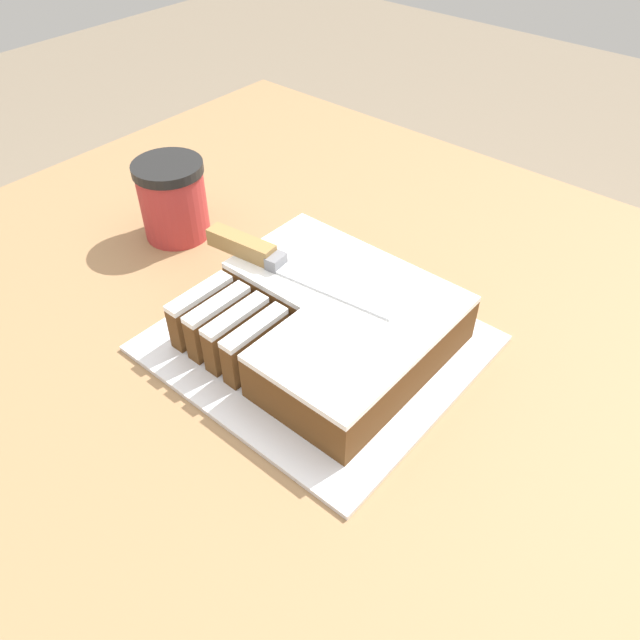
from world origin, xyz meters
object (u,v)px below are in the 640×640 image
cake_board (320,341)px  cake (328,320)px  coffee_cup (173,199)px  knife (260,254)px

cake_board → cake: (0.01, 0.01, 0.03)m
coffee_cup → cake_board: bearing=-7.8°
cake_board → coffee_cup: (-0.31, 0.04, 0.05)m
cake → knife: knife is taller
cake_board → knife: knife is taller
knife → cake: bearing=-8.8°
cake_board → knife: bearing=174.4°
cake → coffee_cup: bearing=173.5°
cake → knife: (-0.11, 0.00, 0.04)m
cake → cake_board: bearing=-136.7°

